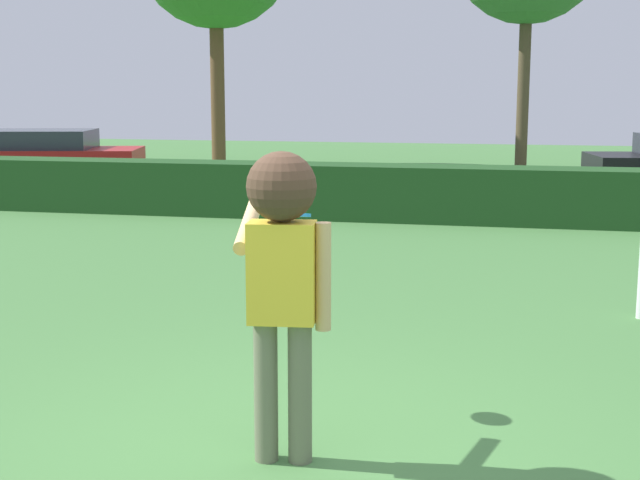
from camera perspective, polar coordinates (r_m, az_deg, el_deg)
ground_plane at (r=5.59m, az=-2.25°, el=-13.21°), size 60.00×60.00×0.00m
person at (r=5.12m, az=-2.41°, el=-1.15°), size 0.63×0.76×1.82m
frisbee at (r=5.99m, az=-1.75°, el=1.61°), size 0.25×0.25×0.06m
hedge_row at (r=14.79m, az=7.26°, el=2.92°), size 29.10×0.90×0.90m
parked_car_red at (r=20.41m, az=-17.20°, el=5.09°), size 4.49×2.66×1.25m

